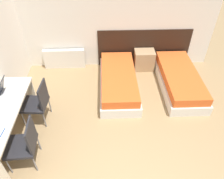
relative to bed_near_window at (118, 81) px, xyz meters
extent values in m
cube|color=white|center=(-0.18, 1.07, 1.14)|extent=(5.35, 0.05, 2.70)
cube|color=black|center=(0.73, 1.03, 0.30)|extent=(2.44, 0.03, 1.02)
cube|color=silver|center=(0.00, 0.00, -0.09)|extent=(0.87, 2.00, 0.23)
cube|color=#E05B23|center=(0.00, 0.00, 0.12)|extent=(0.79, 1.92, 0.20)
cube|color=silver|center=(1.47, 0.00, -0.09)|extent=(0.87, 2.00, 0.23)
cube|color=#E05B23|center=(1.47, 0.00, 0.12)|extent=(0.79, 1.92, 0.20)
cube|color=tan|center=(0.73, 0.81, 0.06)|extent=(0.52, 0.37, 0.53)
cube|color=silver|center=(-1.39, 0.95, 0.06)|extent=(1.09, 0.12, 0.54)
cube|color=beige|center=(-2.08, -1.43, 0.54)|extent=(0.55, 1.88, 0.04)
cube|color=beige|center=(-2.08, -0.51, 0.16)|extent=(0.50, 0.04, 0.73)
cube|color=#232328|center=(-1.72, -0.94, 0.21)|extent=(0.51, 0.51, 0.05)
cube|color=#232328|center=(-1.50, -0.96, 0.48)|extent=(0.06, 0.43, 0.48)
cylinder|color=slate|center=(-1.94, -1.13, -0.01)|extent=(0.02, 0.02, 0.40)
cylinder|color=slate|center=(-1.91, -0.72, -0.01)|extent=(0.02, 0.02, 0.40)
cylinder|color=slate|center=(-1.53, -1.16, -0.01)|extent=(0.02, 0.02, 0.40)
cylinder|color=slate|center=(-1.50, -0.75, -0.01)|extent=(0.02, 0.02, 0.40)
cube|color=#232328|center=(-1.72, -1.92, 0.21)|extent=(0.50, 0.50, 0.05)
cube|color=#232328|center=(-1.50, -1.90, 0.48)|extent=(0.06, 0.43, 0.48)
cylinder|color=slate|center=(-1.91, -2.14, -0.01)|extent=(0.02, 0.02, 0.40)
cylinder|color=slate|center=(-1.94, -1.73, -0.01)|extent=(0.02, 0.02, 0.40)
cylinder|color=slate|center=(-1.50, -2.11, -0.01)|extent=(0.02, 0.02, 0.40)
cylinder|color=slate|center=(-1.52, -1.70, -0.01)|extent=(0.02, 0.02, 0.40)
cube|color=silver|center=(-2.08, -0.96, 0.57)|extent=(0.34, 0.24, 0.02)
cube|color=black|center=(-2.19, -0.96, 0.73)|extent=(0.13, 0.23, 0.31)
camera|label=1|loc=(-0.31, -4.08, 3.24)|focal=35.00mm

